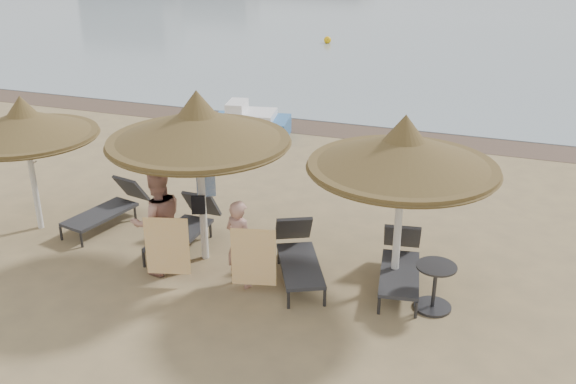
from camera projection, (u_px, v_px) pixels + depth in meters
name	position (u px, v px, depth m)	size (l,w,h in m)	color
ground	(214.00, 289.00, 10.86)	(160.00, 160.00, 0.00)	#9A8054
wet_sand_strip	(351.00, 131.00, 19.02)	(200.00, 1.60, 0.01)	brown
palapa_left	(24.00, 124.00, 12.20)	(2.77, 2.77, 2.74)	silver
palapa_center	(198.00, 127.00, 10.90)	(3.19, 3.19, 3.17)	silver
palapa_right	(403.00, 153.00, 10.03)	(3.06, 3.06, 3.04)	silver
lounger_far_left	(110.00, 207.00, 13.06)	(1.02, 2.00, 0.86)	#2C2C2F
lounger_near_left	(186.00, 226.00, 12.23)	(0.69, 1.97, 0.88)	#2C2C2F
lounger_near_right	(298.00, 254.00, 11.18)	(1.44, 2.04, 0.88)	#2C2C2F
lounger_far_right	(400.00, 263.00, 10.93)	(0.91, 2.00, 0.86)	#2C2C2F
side_table	(434.00, 288.00, 10.21)	(0.64, 0.64, 0.78)	#2C2C2F
person_left	(158.00, 214.00, 11.00)	(1.03, 0.67, 2.24)	tan
person_right	(240.00, 237.00, 10.67)	(0.83, 0.54, 1.82)	tan
towel_left	(167.00, 246.00, 10.74)	(0.73, 0.22, 1.06)	orange
towel_right	(254.00, 257.00, 10.42)	(0.72, 0.20, 1.03)	orange
bag_patterned	(206.00, 184.00, 11.50)	(0.35, 0.24, 0.42)	white
bag_dark	(198.00, 205.00, 11.31)	(0.25, 0.15, 0.34)	black
pedal_boat	(250.00, 124.00, 18.42)	(2.36, 1.64, 1.01)	#2D67A7
buoy_left	(327.00, 40.00, 32.32)	(0.37, 0.37, 0.37)	#FEB809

